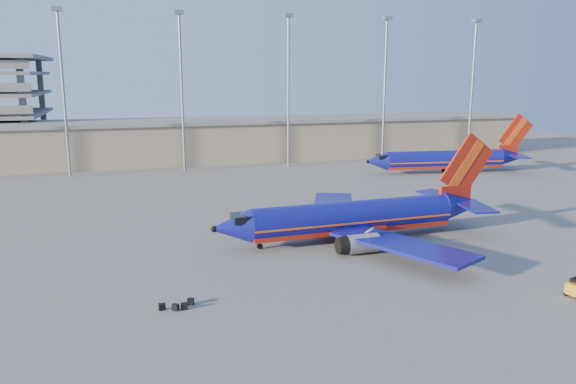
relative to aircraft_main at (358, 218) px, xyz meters
name	(u,v)px	position (x,y,z in m)	size (l,w,h in m)	color
ground	(272,237)	(-8.92, 3.23, -2.40)	(220.00, 220.00, 0.00)	slate
terminal_building	(250,138)	(1.08, 61.23, 1.91)	(122.00, 16.00, 8.50)	gray
light_mast_row	(236,75)	(-3.92, 49.23, 15.15)	(101.60, 1.60, 28.65)	gray
aircraft_main	(358,218)	(0.00, 0.00, 0.00)	(33.23, 31.92, 11.25)	navy
aircraft_second	(448,159)	(32.13, 34.31, 0.05)	(31.47, 12.19, 10.67)	navy
luggage_pile	(178,305)	(-20.65, -13.51, -2.14)	(2.81, 1.37, 0.54)	black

